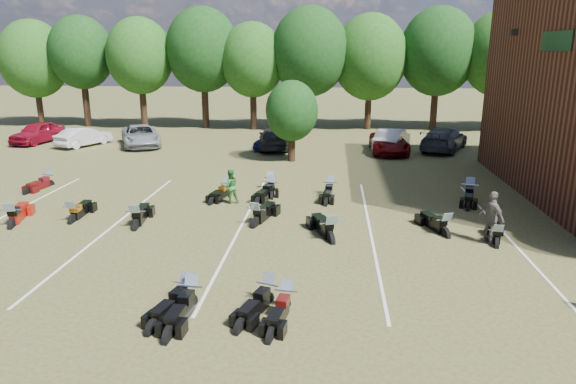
# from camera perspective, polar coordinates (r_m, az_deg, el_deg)

# --- Properties ---
(ground) EXTENTS (160.00, 160.00, 0.00)m
(ground) POSITION_cam_1_polar(r_m,az_deg,el_deg) (16.95, 3.01, -7.63)
(ground) COLOR brown
(ground) RESTS_ON ground
(car_0) EXTENTS (2.53, 4.78, 1.55)m
(car_0) POSITION_cam_1_polar(r_m,az_deg,el_deg) (42.29, -26.06, 5.96)
(car_0) COLOR maroon
(car_0) RESTS_ON ground
(car_1) EXTENTS (2.95, 4.34, 1.35)m
(car_1) POSITION_cam_1_polar(r_m,az_deg,el_deg) (39.61, -21.74, 5.74)
(car_1) COLOR #B8B7BC
(car_1) RESTS_ON ground
(car_2) EXTENTS (4.48, 5.88, 1.48)m
(car_2) POSITION_cam_1_polar(r_m,az_deg,el_deg) (38.30, -16.04, 6.03)
(car_2) COLOR gray
(car_2) RESTS_ON ground
(car_3) EXTENTS (2.59, 5.27, 1.48)m
(car_3) POSITION_cam_1_polar(r_m,az_deg,el_deg) (35.80, -1.59, 6.00)
(car_3) COLOR black
(car_3) RESTS_ON ground
(car_4) EXTENTS (2.52, 4.07, 1.29)m
(car_4) POSITION_cam_1_polar(r_m,az_deg,el_deg) (35.87, -1.81, 5.87)
(car_4) COLOR navy
(car_4) RESTS_ON ground
(car_5) EXTENTS (3.04, 4.93, 1.53)m
(car_5) POSITION_cam_1_polar(r_m,az_deg,el_deg) (35.79, 11.48, 5.74)
(car_5) COLOR #ACACA7
(car_5) RESTS_ON ground
(car_6) EXTENTS (2.36, 5.07, 1.41)m
(car_6) POSITION_cam_1_polar(r_m,az_deg,el_deg) (34.99, 11.16, 5.43)
(car_6) COLOR #500405
(car_6) RESTS_ON ground
(car_7) EXTENTS (4.37, 5.97, 1.61)m
(car_7) POSITION_cam_1_polar(r_m,az_deg,el_deg) (36.78, 16.97, 5.69)
(car_7) COLOR #38373C
(car_7) RESTS_ON ground
(person_green) EXTENTS (0.94, 0.85, 1.56)m
(person_green) POSITION_cam_1_polar(r_m,az_deg,el_deg) (23.04, -6.43, 0.64)
(person_green) COLOR #2D712A
(person_green) RESTS_ON ground
(person_grey) EXTENTS (0.94, 1.21, 1.91)m
(person_grey) POSITION_cam_1_polar(r_m,az_deg,el_deg) (19.45, 21.67, -2.66)
(person_grey) COLOR #615953
(person_grey) RESTS_ON ground
(motorcycle_2) EXTENTS (0.88, 2.28, 1.25)m
(motorcycle_2) POSITION_cam_1_polar(r_m,az_deg,el_deg) (14.34, -10.66, -12.44)
(motorcycle_2) COLOR black
(motorcycle_2) RESTS_ON ground
(motorcycle_3) EXTENTS (1.32, 2.22, 1.18)m
(motorcycle_3) POSITION_cam_1_polar(r_m,az_deg,el_deg) (14.30, -2.31, -12.25)
(motorcycle_3) COLOR black
(motorcycle_3) RESTS_ON ground
(motorcycle_4) EXTENTS (1.21, 2.26, 1.20)m
(motorcycle_4) POSITION_cam_1_polar(r_m,az_deg,el_deg) (14.57, -11.32, -12.01)
(motorcycle_4) COLOR black
(motorcycle_4) RESTS_ON ground
(motorcycle_5) EXTENTS (0.97, 2.12, 1.14)m
(motorcycle_5) POSITION_cam_1_polar(r_m,az_deg,el_deg) (13.96, -0.23, -12.97)
(motorcycle_5) COLOR black
(motorcycle_5) RESTS_ON ground
(motorcycle_7) EXTENTS (1.45, 2.62, 1.39)m
(motorcycle_7) POSITION_cam_1_polar(r_m,az_deg,el_deg) (22.72, -28.26, -3.44)
(motorcycle_7) COLOR maroon
(motorcycle_7) RESTS_ON ground
(motorcycle_8) EXTENTS (0.82, 2.30, 1.26)m
(motorcycle_8) POSITION_cam_1_polar(r_m,az_deg,el_deg) (22.31, -22.77, -3.10)
(motorcycle_8) COLOR black
(motorcycle_8) RESTS_ON ground
(motorcycle_9) EXTENTS (1.11, 2.56, 1.38)m
(motorcycle_9) POSITION_cam_1_polar(r_m,az_deg,el_deg) (20.71, -16.49, -3.90)
(motorcycle_9) COLOR black
(motorcycle_9) RESTS_ON ground
(motorcycle_10) EXTENTS (1.39, 2.61, 1.39)m
(motorcycle_10) POSITION_cam_1_polar(r_m,az_deg,el_deg) (20.19, -3.58, -3.77)
(motorcycle_10) COLOR black
(motorcycle_10) RESTS_ON ground
(motorcycle_11) EXTENTS (1.61, 2.65, 1.41)m
(motorcycle_11) POSITION_cam_1_polar(r_m,az_deg,el_deg) (18.62, 4.71, -5.49)
(motorcycle_11) COLOR black
(motorcycle_11) RESTS_ON ground
(motorcycle_12) EXTENTS (1.48, 2.44, 1.30)m
(motorcycle_12) POSITION_cam_1_polar(r_m,az_deg,el_deg) (19.95, 16.97, -4.68)
(motorcycle_12) COLOR black
(motorcycle_12) RESTS_ON ground
(motorcycle_13) EXTENTS (1.11, 2.19, 1.17)m
(motorcycle_13) POSITION_cam_1_polar(r_m,az_deg,el_deg) (19.57, 22.13, -5.57)
(motorcycle_13) COLOR black
(motorcycle_13) RESTS_ON ground
(motorcycle_14) EXTENTS (1.03, 2.19, 1.17)m
(motorcycle_14) POSITION_cam_1_polar(r_m,az_deg,el_deg) (28.67, -24.96, 0.62)
(motorcycle_14) COLOR #44090A
(motorcycle_14) RESTS_ON ground
(motorcycle_16) EXTENTS (1.04, 2.28, 1.23)m
(motorcycle_16) POSITION_cam_1_polar(r_m,az_deg,el_deg) (25.40, -1.97, 0.31)
(motorcycle_16) COLOR black
(motorcycle_16) RESTS_ON ground
(motorcycle_17) EXTENTS (1.16, 2.19, 1.16)m
(motorcycle_17) POSITION_cam_1_polar(r_m,az_deg,el_deg) (24.50, -6.84, -0.36)
(motorcycle_17) COLOR black
(motorcycle_17) RESTS_ON ground
(motorcycle_18) EXTENTS (1.22, 2.36, 1.26)m
(motorcycle_18) POSITION_cam_1_polar(r_m,az_deg,el_deg) (24.42, -1.97, -0.31)
(motorcycle_18) COLOR black
(motorcycle_18) RESTS_ON ground
(motorcycle_19) EXTENTS (0.93, 2.32, 1.26)m
(motorcycle_19) POSITION_cam_1_polar(r_m,az_deg,el_deg) (24.45, 4.66, -0.34)
(motorcycle_19) COLOR black
(motorcycle_19) RESTS_ON ground
(motorcycle_20) EXTENTS (1.39, 2.57, 1.36)m
(motorcycle_20) POSITION_cam_1_polar(r_m,az_deg,el_deg) (25.21, 19.44, -0.70)
(motorcycle_20) COLOR black
(motorcycle_20) RESTS_ON ground
(tree_line) EXTENTS (56.00, 6.00, 9.79)m
(tree_line) POSITION_cam_1_polar(r_m,az_deg,el_deg) (44.61, 3.17, 15.06)
(tree_line) COLOR black
(tree_line) RESTS_ON ground
(young_tree_midfield) EXTENTS (3.20, 3.20, 4.70)m
(young_tree_midfield) POSITION_cam_1_polar(r_m,az_deg,el_deg) (31.38, 0.42, 9.00)
(young_tree_midfield) COLOR black
(young_tree_midfield) RESTS_ON ground
(parking_lines) EXTENTS (20.10, 14.00, 0.01)m
(parking_lines) POSITION_cam_1_polar(r_m,az_deg,el_deg) (20.04, -5.31, -3.94)
(parking_lines) COLOR silver
(parking_lines) RESTS_ON ground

